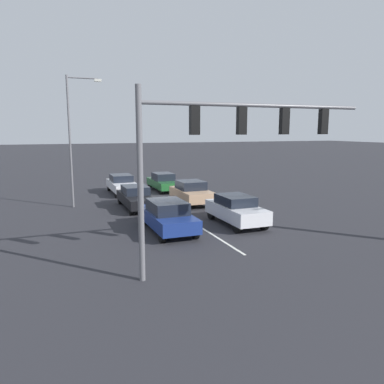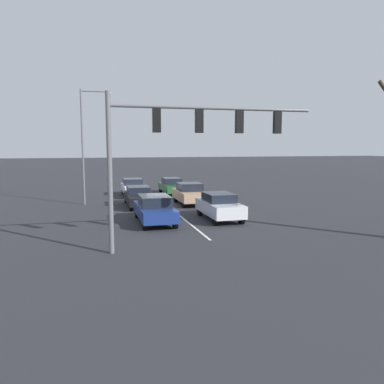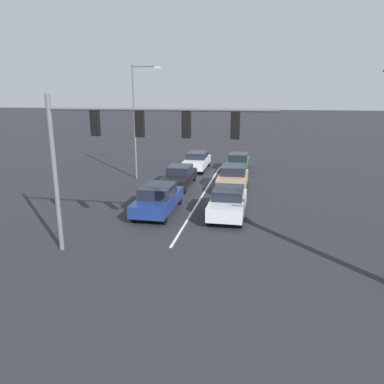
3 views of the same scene
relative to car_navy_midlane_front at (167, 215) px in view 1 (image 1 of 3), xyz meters
The scene contains 10 objects.
ground_plane 7.72m from the car_navy_midlane_front, 103.88° to the right, with size 240.00×240.00×0.00m, color #28282D.
lane_stripe_left_divider 4.84m from the car_navy_midlane_front, 112.67° to the right, with size 0.12×18.09×0.01m, color silver.
car_navy_midlane_front is the anchor object (origin of this frame).
car_silver_leftlane_front 3.86m from the car_navy_midlane_front, behind, with size 1.78×4.29×1.56m.
car_black_midlane_second 6.11m from the car_navy_midlane_front, 88.28° to the right, with size 1.74×4.80×1.43m.
car_tan_leftlane_second 7.03m from the car_navy_midlane_front, 121.02° to the right, with size 1.90×4.04×1.59m.
car_darkgreen_leftlane_third 12.81m from the car_navy_midlane_front, 106.01° to the right, with size 1.72×4.62×1.47m.
car_white_midlane_third 12.08m from the car_navy_midlane_front, 90.10° to the right, with size 1.78×4.77×1.49m.
traffic_signal_gantry 6.88m from the car_navy_midlane_front, 93.79° to the left, with size 8.78×0.37×6.42m.
street_lamp_right_shoulder 9.65m from the car_navy_midlane_front, 64.68° to the right, with size 2.19×0.24×8.40m.
Camera 1 is at (7.26, 24.85, 5.01)m, focal length 35.00 mm.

